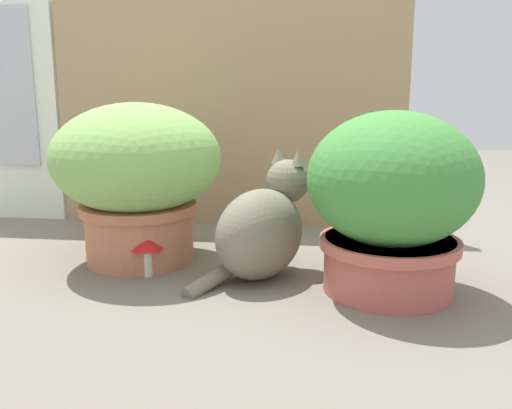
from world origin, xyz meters
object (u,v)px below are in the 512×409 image
grass_planter (137,173)px  leafy_planter (392,198)px  cat (264,228)px  mushroom_ornament_red (147,246)px  mushroom_ornament_pink (130,238)px

grass_planter → leafy_planter: size_ratio=1.07×
cat → mushroom_ornament_red: (-0.29, -0.03, -0.05)m
cat → mushroom_ornament_red: size_ratio=3.17×
grass_planter → mushroom_ornament_pink: bearing=-89.7°
cat → mushroom_ornament_pink: cat is taller
leafy_planter → mushroom_ornament_red: size_ratio=3.90×
grass_planter → mushroom_ornament_red: size_ratio=4.17×
grass_planter → leafy_planter: (0.63, -0.15, -0.02)m
grass_planter → mushroom_ornament_red: (0.06, -0.11, -0.16)m
mushroom_ornament_red → leafy_planter: bearing=-3.4°
grass_planter → cat: (0.34, -0.08, -0.12)m
cat → mushroom_ornament_pink: (-0.34, 0.01, -0.04)m
cat → leafy_planter: bearing=-12.7°
cat → grass_planter: bearing=166.4°
mushroom_ornament_red → cat: bearing=6.3°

